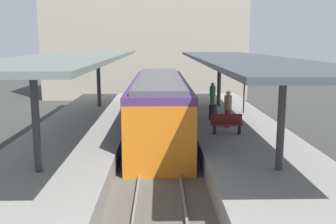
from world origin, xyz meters
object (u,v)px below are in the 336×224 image
(commuter_train, at_px, (159,107))
(platform_sign, at_px, (244,85))
(passenger_near_bench, at_px, (213,95))
(platform_bench, at_px, (227,123))
(passenger_mid_platform, at_px, (228,108))
(litter_bin, at_px, (213,112))

(commuter_train, bearing_deg, platform_sign, 24.84)
(platform_sign, bearing_deg, passenger_near_bench, 135.17)
(platform_bench, relative_size, passenger_mid_platform, 0.80)
(passenger_near_bench, distance_m, passenger_mid_platform, 5.40)
(commuter_train, height_order, passenger_near_bench, commuter_train)
(platform_bench, xyz_separation_m, passenger_near_bench, (0.28, 6.70, 0.36))
(commuter_train, height_order, platform_bench, commuter_train)
(passenger_near_bench, bearing_deg, commuter_train, -130.54)
(commuter_train, xyz_separation_m, passenger_mid_platform, (3.27, -1.57, 0.18))
(commuter_train, height_order, passenger_mid_platform, commuter_train)
(passenger_mid_platform, bearing_deg, platform_sign, 67.25)
(commuter_train, distance_m, platform_sign, 5.44)
(litter_bin, height_order, passenger_mid_platform, passenger_mid_platform)
(platform_sign, xyz_separation_m, litter_bin, (-2.05, -2.01, -1.22))
(passenger_near_bench, xyz_separation_m, passenger_mid_platform, (-0.01, -5.40, 0.08))
(platform_bench, height_order, platform_sign, platform_sign)
(platform_bench, bearing_deg, platform_sign, 69.95)
(platform_bench, relative_size, passenger_near_bench, 0.88)
(platform_sign, relative_size, litter_bin, 2.76)
(platform_bench, distance_m, platform_sign, 5.58)
(platform_sign, bearing_deg, passenger_mid_platform, -112.75)
(litter_bin, relative_size, passenger_near_bench, 0.50)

